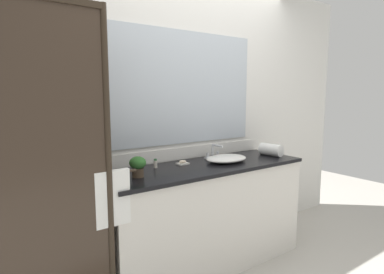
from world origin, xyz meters
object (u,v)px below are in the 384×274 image
at_px(faucet, 214,153).
at_px(soap_dish, 183,163).
at_px(potted_plant, 138,165).
at_px(amenity_bottle_shampoo, 119,178).
at_px(rolled_towel_near_edge, 271,150).
at_px(amenity_bottle_lotion, 110,168).
at_px(sink_basin, 226,158).
at_px(amenity_bottle_body_wash, 155,164).

height_order(faucet, soap_dish, faucet).
bearing_deg(potted_plant, amenity_bottle_shampoo, -158.67).
bearing_deg(faucet, rolled_towel_near_edge, -22.15).
xyz_separation_m(faucet, amenity_bottle_lotion, (-1.00, -0.01, -0.00)).
height_order(potted_plant, amenity_bottle_lotion, potted_plant).
height_order(amenity_bottle_lotion, rolled_towel_near_edge, rolled_towel_near_edge).
bearing_deg(soap_dish, faucet, 6.73).
bearing_deg(soap_dish, sink_basin, -20.01).
bearing_deg(amenity_bottle_body_wash, amenity_bottle_shampoo, -149.23).
bearing_deg(rolled_towel_near_edge, faucet, 157.85).
distance_m(potted_plant, soap_dish, 0.52).
bearing_deg(potted_plant, amenity_bottle_body_wash, 36.65).
bearing_deg(soap_dish, amenity_bottle_lotion, 176.97).
bearing_deg(potted_plant, rolled_towel_near_edge, -0.62).
xyz_separation_m(potted_plant, rolled_towel_near_edge, (1.40, -0.02, -0.03)).
height_order(sink_basin, potted_plant, potted_plant).
relative_size(soap_dish, amenity_bottle_body_wash, 1.35).
xyz_separation_m(faucet, amenity_bottle_shampoo, (-1.04, -0.27, -0.01)).
distance_m(faucet, amenity_bottle_body_wash, 0.63).
height_order(soap_dish, rolled_towel_near_edge, rolled_towel_near_edge).
bearing_deg(sink_basin, faucet, 90.00).
xyz_separation_m(faucet, amenity_bottle_body_wash, (-0.63, -0.02, -0.01)).
xyz_separation_m(potted_plant, amenity_bottle_body_wash, (0.24, 0.18, -0.05)).
relative_size(amenity_bottle_body_wash, amenity_bottle_shampoo, 1.03).
xyz_separation_m(potted_plant, soap_dish, (0.49, 0.16, -0.07)).
height_order(faucet, amenity_bottle_shampoo, faucet).
relative_size(potted_plant, amenity_bottle_body_wash, 2.03).
bearing_deg(potted_plant, soap_dish, 17.98).
bearing_deg(sink_basin, rolled_towel_near_edge, -4.15).
height_order(potted_plant, rolled_towel_near_edge, potted_plant).
bearing_deg(rolled_towel_near_edge, amenity_bottle_lotion, 172.29).
bearing_deg(soap_dish, potted_plant, -162.02).
xyz_separation_m(sink_basin, faucet, (0.00, 0.18, 0.02)).
bearing_deg(amenity_bottle_lotion, amenity_bottle_body_wash, -2.11).
bearing_deg(rolled_towel_near_edge, amenity_bottle_shampoo, -178.08).
distance_m(faucet, potted_plant, 0.89).
bearing_deg(potted_plant, sink_basin, 1.58).
bearing_deg(amenity_bottle_body_wash, soap_dish, -4.39).
distance_m(faucet, rolled_towel_near_edge, 0.58).
height_order(faucet, amenity_bottle_lotion, faucet).
relative_size(amenity_bottle_body_wash, rolled_towel_near_edge, 0.34).
relative_size(faucet, amenity_bottle_lotion, 1.80).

